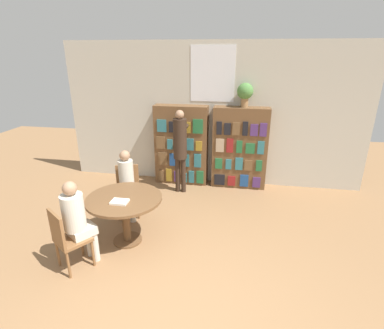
{
  "coord_description": "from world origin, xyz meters",
  "views": [
    {
      "loc": [
        0.67,
        -2.31,
        2.78
      ],
      "look_at": [
        -0.11,
        2.19,
        1.05
      ],
      "focal_mm": 28.0,
      "sensor_mm": 36.0,
      "label": 1
    }
  ],
  "objects_px": {
    "flower_vase": "(245,92)",
    "seated_reader_left": "(127,182)",
    "seated_reader_right": "(77,218)",
    "bookshelf_left": "(181,145)",
    "reading_table": "(125,206)",
    "chair_near_camera": "(67,237)",
    "librarian_standing": "(180,144)",
    "chair_left_side": "(128,188)",
    "bookshelf_right": "(240,148)"
  },
  "relations": [
    {
      "from": "flower_vase",
      "to": "seated_reader_left",
      "type": "distance_m",
      "value": 2.88
    },
    {
      "from": "seated_reader_right",
      "to": "bookshelf_left",
      "type": "bearing_deg",
      "value": 110.47
    },
    {
      "from": "reading_table",
      "to": "seated_reader_right",
      "type": "height_order",
      "value": "seated_reader_right"
    },
    {
      "from": "reading_table",
      "to": "bookshelf_left",
      "type": "bearing_deg",
      "value": 81.19
    },
    {
      "from": "chair_near_camera",
      "to": "librarian_standing",
      "type": "xyz_separation_m",
      "value": [
        0.97,
        2.62,
        0.54
      ]
    },
    {
      "from": "chair_near_camera",
      "to": "reading_table",
      "type": "bearing_deg",
      "value": 90.0
    },
    {
      "from": "seated_reader_left",
      "to": "seated_reader_right",
      "type": "relative_size",
      "value": 0.99
    },
    {
      "from": "seated_reader_right",
      "to": "librarian_standing",
      "type": "bearing_deg",
      "value": 105.92
    },
    {
      "from": "chair_left_side",
      "to": "seated_reader_right",
      "type": "distance_m",
      "value": 1.46
    },
    {
      "from": "flower_vase",
      "to": "chair_near_camera",
      "type": "bearing_deg",
      "value": -125.01
    },
    {
      "from": "reading_table",
      "to": "chair_left_side",
      "type": "xyz_separation_m",
      "value": [
        -0.29,
        0.85,
        -0.12
      ]
    },
    {
      "from": "bookshelf_left",
      "to": "seated_reader_left",
      "type": "xyz_separation_m",
      "value": [
        -0.6,
        -1.71,
        -0.16
      ]
    },
    {
      "from": "reading_table",
      "to": "chair_left_side",
      "type": "height_order",
      "value": "chair_left_side"
    },
    {
      "from": "chair_left_side",
      "to": "librarian_standing",
      "type": "height_order",
      "value": "librarian_standing"
    },
    {
      "from": "flower_vase",
      "to": "chair_left_side",
      "type": "xyz_separation_m",
      "value": [
        -1.96,
        -1.54,
        -1.52
      ]
    },
    {
      "from": "bookshelf_right",
      "to": "chair_left_side",
      "type": "height_order",
      "value": "bookshelf_right"
    },
    {
      "from": "chair_left_side",
      "to": "bookshelf_left",
      "type": "bearing_deg",
      "value": -131.91
    },
    {
      "from": "bookshelf_left",
      "to": "librarian_standing",
      "type": "relative_size",
      "value": 1.0
    },
    {
      "from": "bookshelf_right",
      "to": "bookshelf_left",
      "type": "bearing_deg",
      "value": -179.99
    },
    {
      "from": "librarian_standing",
      "to": "bookshelf_right",
      "type": "bearing_deg",
      "value": 23.05
    },
    {
      "from": "chair_left_side",
      "to": "seated_reader_right",
      "type": "bearing_deg",
      "value": 66.16
    },
    {
      "from": "chair_left_side",
      "to": "chair_near_camera",
      "type": "bearing_deg",
      "value": 63.0
    },
    {
      "from": "bookshelf_left",
      "to": "librarian_standing",
      "type": "xyz_separation_m",
      "value": [
        0.08,
        -0.5,
        0.18
      ]
    },
    {
      "from": "bookshelf_right",
      "to": "reading_table",
      "type": "height_order",
      "value": "bookshelf_right"
    },
    {
      "from": "seated_reader_left",
      "to": "flower_vase",
      "type": "bearing_deg",
      "value": -156.67
    },
    {
      "from": "bookshelf_right",
      "to": "chair_near_camera",
      "type": "bearing_deg",
      "value": -124.55
    },
    {
      "from": "reading_table",
      "to": "seated_reader_right",
      "type": "distance_m",
      "value": 0.73
    },
    {
      "from": "bookshelf_left",
      "to": "bookshelf_right",
      "type": "height_order",
      "value": "same"
    },
    {
      "from": "bookshelf_right",
      "to": "seated_reader_right",
      "type": "bearing_deg",
      "value": -124.51
    },
    {
      "from": "flower_vase",
      "to": "chair_left_side",
      "type": "relative_size",
      "value": 0.54
    },
    {
      "from": "flower_vase",
      "to": "chair_left_side",
      "type": "distance_m",
      "value": 2.92
    },
    {
      "from": "flower_vase",
      "to": "reading_table",
      "type": "height_order",
      "value": "flower_vase"
    },
    {
      "from": "chair_left_side",
      "to": "seated_reader_left",
      "type": "bearing_deg",
      "value": 90.0
    },
    {
      "from": "flower_vase",
      "to": "seated_reader_right",
      "type": "distance_m",
      "value": 3.87
    },
    {
      "from": "bookshelf_right",
      "to": "librarian_standing",
      "type": "xyz_separation_m",
      "value": [
        -1.18,
        -0.5,
        0.18
      ]
    },
    {
      "from": "seated_reader_right",
      "to": "reading_table",
      "type": "bearing_deg",
      "value": 90.0
    },
    {
      "from": "bookshelf_left",
      "to": "chair_left_side",
      "type": "relative_size",
      "value": 1.93
    },
    {
      "from": "bookshelf_left",
      "to": "bookshelf_right",
      "type": "distance_m",
      "value": 1.26
    },
    {
      "from": "chair_near_camera",
      "to": "chair_left_side",
      "type": "relative_size",
      "value": 1.0
    },
    {
      "from": "seated_reader_right",
      "to": "flower_vase",
      "type": "bearing_deg",
      "value": 90.29
    },
    {
      "from": "reading_table",
      "to": "flower_vase",
      "type": "bearing_deg",
      "value": 55.07
    },
    {
      "from": "chair_near_camera",
      "to": "bookshelf_left",
      "type": "bearing_deg",
      "value": 109.39
    },
    {
      "from": "flower_vase",
      "to": "librarian_standing",
      "type": "distance_m",
      "value": 1.64
    },
    {
      "from": "bookshelf_right",
      "to": "chair_left_side",
      "type": "xyz_separation_m",
      "value": [
        -1.92,
        -1.54,
        -0.36
      ]
    },
    {
      "from": "librarian_standing",
      "to": "chair_left_side",
      "type": "bearing_deg",
      "value": -125.61
    },
    {
      "from": "seated_reader_left",
      "to": "librarian_standing",
      "type": "distance_m",
      "value": 1.43
    },
    {
      "from": "flower_vase",
      "to": "chair_near_camera",
      "type": "height_order",
      "value": "flower_vase"
    },
    {
      "from": "chair_left_side",
      "to": "seated_reader_left",
      "type": "xyz_separation_m",
      "value": [
        0.06,
        -0.17,
        0.2
      ]
    },
    {
      "from": "flower_vase",
      "to": "chair_near_camera",
      "type": "relative_size",
      "value": 0.54
    },
    {
      "from": "chair_left_side",
      "to": "reading_table",
      "type": "bearing_deg",
      "value": 90.0
    }
  ]
}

